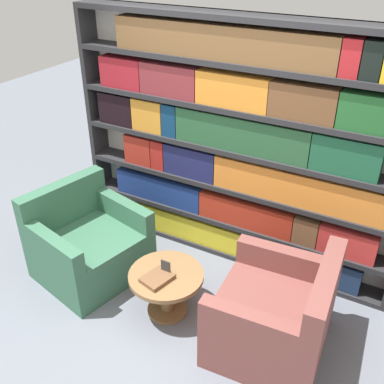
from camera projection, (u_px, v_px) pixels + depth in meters
The scene contains 7 objects.
ground_plane at pixel (160, 336), 3.81m from camera, with size 14.00×14.00×0.00m, color slate.
bookshelf at pixel (235, 149), 4.24m from camera, with size 3.26×0.30×2.40m.
armchair_left at pixel (88, 246), 4.39m from camera, with size 1.06×1.11×0.89m.
armchair_right at pixel (275, 317), 3.58m from camera, with size 0.93×0.99×0.89m.
coffee_table at pixel (166, 285), 3.91m from camera, with size 0.65×0.65×0.43m.
table_sign at pixel (166, 269), 3.82m from camera, with size 0.09×0.06×0.14m.
stray_book at pixel (157, 278), 3.77m from camera, with size 0.25×0.29×0.04m.
Camera 1 is at (1.52, -2.20, 2.98)m, focal length 42.00 mm.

